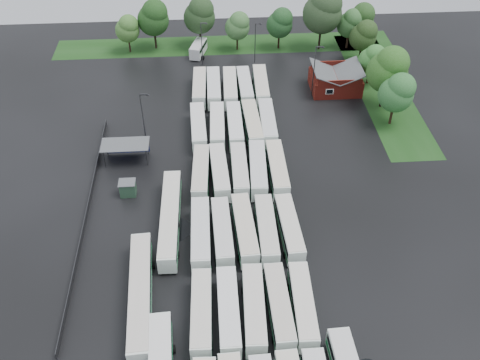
{
  "coord_description": "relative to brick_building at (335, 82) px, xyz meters",
  "views": [
    {
      "loc": [
        -2.49,
        -53.31,
        58.62
      ],
      "look_at": [
        2.0,
        12.0,
        2.5
      ],
      "focal_mm": 40.0,
      "sensor_mm": 36.0,
      "label": 1
    }
  ],
  "objects": [
    {
      "name": "bus_r3c1",
      "position": [
        -25.2,
        -27.8,
        0.02
      ],
      "size": [
        3.15,
        12.44,
        3.44
      ],
      "rotation": [
        0.0,
        0.0,
        0.04
      ],
      "color": "white",
      "rests_on": "ground"
    },
    {
      "name": "wash_shed",
      "position": [
        -41.2,
        -20.74,
        1.12
      ],
      "size": [
        8.2,
        4.2,
        3.58
      ],
      "color": "#2D2D30",
      "rests_on": "ground"
    },
    {
      "name": "puddle_3",
      "position": [
        -19.68,
        -44.07,
        -1.86
      ],
      "size": [
        4.08,
        4.08,
        0.01
      ],
      "primitive_type": "cylinder",
      "color": "black",
      "rests_on": "ground"
    },
    {
      "name": "bus_r3c4",
      "position": [
        -15.56,
        -27.8,
        0.09
      ],
      "size": [
        2.76,
        12.79,
        3.56
      ],
      "rotation": [
        0.0,
        0.0,
        -0.0
      ],
      "color": "white",
      "rests_on": "ground"
    },
    {
      "name": "bus_r2c2",
      "position": [
        -22.03,
        -41.37,
        0.09
      ],
      "size": [
        3.37,
        12.92,
        3.56
      ],
      "rotation": [
        0.0,
        0.0,
        0.05
      ],
      "color": "white",
      "rests_on": "ground"
    },
    {
      "name": "tree_east_1",
      "position": [
        8.1,
        -7.16,
        6.57
      ],
      "size": [
        7.91,
        7.91,
        13.11
      ],
      "color": "black",
      "rests_on": "ground"
    },
    {
      "name": "utility_hut",
      "position": [
        -40.2,
        -30.17,
        -0.55
      ],
      "size": [
        2.7,
        2.2,
        2.62
      ],
      "color": "#25432E",
      "rests_on": "ground"
    },
    {
      "name": "lamp_post_back_w",
      "position": [
        -27.31,
        12.54,
        3.95
      ],
      "size": [
        1.54,
        0.3,
        10.02
      ],
      "color": "#2D2D30",
      "rests_on": "ground"
    },
    {
      "name": "tree_north_4",
      "position": [
        -9.26,
        19.41,
        4.55
      ],
      "size": [
        6.02,
        6.02,
        9.98
      ],
      "color": "black",
      "rests_on": "ground"
    },
    {
      "name": "tree_north_6",
      "position": [
        9.42,
        19.33,
        4.99
      ],
      "size": [
        6.44,
        6.44,
        10.66
      ],
      "color": "black",
      "rests_on": "ground"
    },
    {
      "name": "tree_north_5",
      "position": [
        0.21,
        18.28,
        7.64
      ],
      "size": [
        8.91,
        8.91,
        14.76
      ],
      "color": "black",
      "rests_on": "ground"
    },
    {
      "name": "bus_r4c0",
      "position": [
        -28.58,
        -14.61,
        0.05
      ],
      "size": [
        3.06,
        12.62,
        3.49
      ],
      "rotation": [
        0.0,
        0.0,
        0.03
      ],
      "color": "white",
      "rests_on": "ground"
    },
    {
      "name": "brick_building",
      "position": [
        0.0,
        0.0,
        0.0
      ],
      "size": [
        10.07,
        8.6,
        5.39
      ],
      "color": "maroon",
      "rests_on": "ground"
    },
    {
      "name": "tree_east_2",
      "position": [
        7.76,
        2.03,
        3.89
      ],
      "size": [
        5.45,
        5.41,
        8.96
      ],
      "color": "#351F11",
      "rests_on": "ground"
    },
    {
      "name": "bus_r1c1",
      "position": [
        -25.16,
        -55.5,
        0.03
      ],
      "size": [
        2.66,
        12.38,
        3.44
      ],
      "rotation": [
        0.0,
        0.0,
        0.0
      ],
      "color": "white",
      "rests_on": "ground"
    },
    {
      "name": "bus_r4c3",
      "position": [
        -18.62,
        -14.46,
        0.1
      ],
      "size": [
        3.21,
        12.94,
        3.58
      ],
      "rotation": [
        0.0,
        0.0,
        0.04
      ],
      "color": "white",
      "rests_on": "ground"
    },
    {
      "name": "bus_r5c1",
      "position": [
        -25.32,
        -0.87,
        0.07
      ],
      "size": [
        2.81,
        12.65,
        3.51
      ],
      "rotation": [
        0.0,
        0.0,
        -0.01
      ],
      "color": "white",
      "rests_on": "ground"
    },
    {
      "name": "bus_r1c4",
      "position": [
        -15.62,
        -55.27,
        0.01
      ],
      "size": [
        2.99,
        12.33,
        3.41
      ],
      "rotation": [
        0.0,
        0.0,
        -0.03
      ],
      "color": "white",
      "rests_on": "ground"
    },
    {
      "name": "bus_r4c2",
      "position": [
        -21.85,
        -14.66,
        0.05
      ],
      "size": [
        2.68,
        12.49,
        3.48
      ],
      "rotation": [
        0.0,
        0.0,
        -0.0
      ],
      "color": "white",
      "rests_on": "ground"
    },
    {
      "name": "tree_north_2",
      "position": [
        -27.6,
        21.78,
        5.89
      ],
      "size": [
        7.28,
        7.28,
        12.05
      ],
      "color": "black",
      "rests_on": "ground"
    },
    {
      "name": "tree_north_1",
      "position": [
        -38.12,
        21.39,
        5.81
      ],
      "size": [
        7.2,
        7.2,
        11.93
      ],
      "color": "black",
      "rests_on": "ground"
    },
    {
      "name": "puddle_2",
      "position": [
        -32.45,
        -38.78,
        -1.86
      ],
      "size": [
        5.17,
        5.17,
        0.01
      ],
      "primitive_type": "cylinder",
      "color": "black",
      "rests_on": "ground"
    },
    {
      "name": "grass_strip_north",
      "position": [
        -22.0,
        22.03,
        -1.86
      ],
      "size": [
        80.0,
        10.0,
        0.01
      ],
      "primitive_type": "cube",
      "color": "#173E12",
      "rests_on": "ground"
    },
    {
      "name": "bus_r3c2",
      "position": [
        -21.87,
        -27.63,
        -0.0
      ],
      "size": [
        2.69,
        12.18,
        3.39
      ],
      "rotation": [
        0.0,
        0.0,
        -0.01
      ],
      "color": "white",
      "rests_on": "ground"
    },
    {
      "name": "bus_r2c1",
      "position": [
        -25.33,
        -41.65,
        0.02
      ],
      "size": [
        2.99,
        12.42,
        3.44
      ],
      "rotation": [
        0.0,
        0.0,
        0.03
      ],
      "color": "white",
      "rests_on": "ground"
    },
    {
      "name": "tree_east_0",
      "position": [
        8.29,
        -13.22,
        5.14
      ],
      "size": [
        6.58,
        6.58,
        10.89
      ],
      "color": "black",
      "rests_on": "ground"
    },
    {
      "name": "bus_r5c4",
      "position": [
        -15.65,
        -0.79,
        0.1
      ],
      "size": [
        3.1,
        12.93,
        3.58
      ],
      "rotation": [
        0.0,
        0.0,
        -0.03
      ],
      "color": "white",
      "rests_on": "ground"
    },
    {
      "name": "bus_r1c3",
      "position": [
        -18.67,
        -55.21,
        0.01
      ],
      "size": [
        2.88,
        12.28,
        3.4
      ],
      "rotation": [
        0.0,
        0.0,
        0.02
      ],
      "color": "white",
      "rests_on": "ground"
    },
    {
      "name": "bus_r5c3",
      "position": [
        -18.94,
        -0.77,
        0.02
      ],
      "size": [
        2.8,
        12.36,
        3.43
      ],
      "rotation": [
        0.0,
        0.0,
        0.01
      ],
      "color": "white",
      "rests_on": "ground"
    },
    {
      "name": "bus_r2c0",
      "position": [
        -28.51,
        -41.84,
        0.1
      ],
      "size": [
        2.81,
        12.87,
        3.58
      ],
      "rotation": [
        0.0,
        0.0,
        -0.01
      ],
      "color": "white",
      "rests_on": "ground"
    },
    {
      "name": "bus_r5c0",
      "position": [
        -28.23,
        -0.49,
        0.03
      ],
      "size": [
        2.97,
        12.43,
        3.44
      ],
      "rotation": [
        0.0,
        0.0,
        -0.03
      ],
      "color": "white",
      "rests_on": "ground"
    },
    {
      "name": "bus_r1c2",
      "position": [
        -21.9,
        -55.36,
        0.05
      ],
      "size": [
        3.11,
        12.62,
        3.49
      ],
      "rotation": [
        0.0,
        0.0,
        -0.04
      ],
      "color": "white",
      "rests_on": "ground"
    },
    {
      "name": "tree_east_4",
      "position": [
        6.89,
        18.5,
        4.35
      ],
      "size": [
        5.84,
        5.84,
        9.66
      ],
      "color": "black",
      "rests_on": "ground"
    },
    {
      "name": "minibus",
      "position": [
        -28.32,
        17.4,
        -0.25
      ],
      "size": [
        4.23,
        7.08,
        2.91
      ],
      "rotation": [
        0.0,
        0.0,
        -0.29
      ],
      "color": "silver",
      "rests_on": "ground"
    },
    {
      "name": "bus_r4c1",
      "position": [
        -25.09,
        -14.51,
        0.03
      ],
      "size": [
        2.97,
        12.47,
        3.45
      ],
      "rotation": [
        0.0,
        0.0,
        -0.03
      ],
      "color": "white",
      "rests_on": "ground"
    },
    {
      "name": "lamp_post_ne",
      "position": [
        -5.03,
        -1.91,
        4.5
      ],
      "size": [
        1.69,
        0.33,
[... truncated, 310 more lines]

